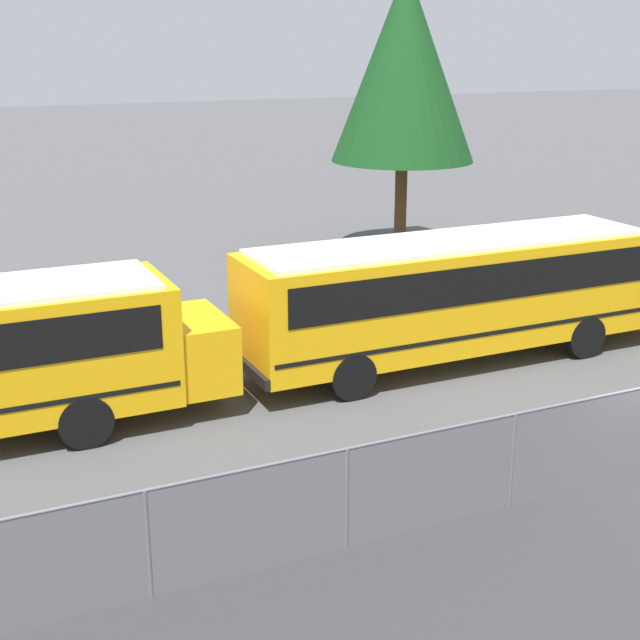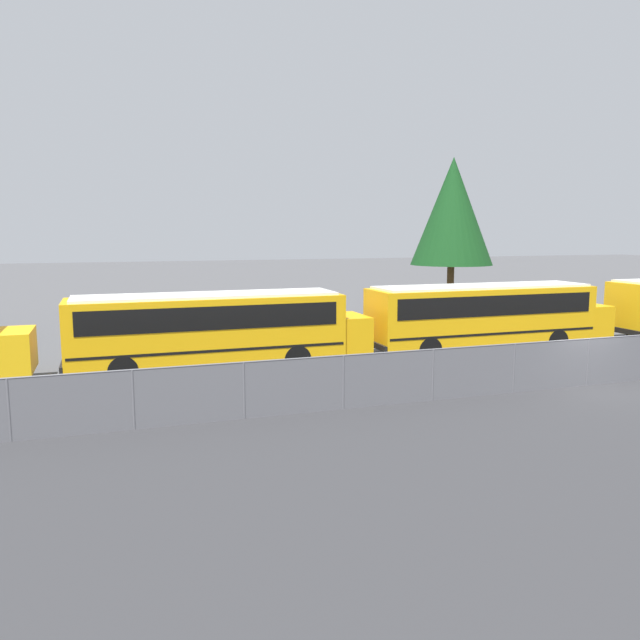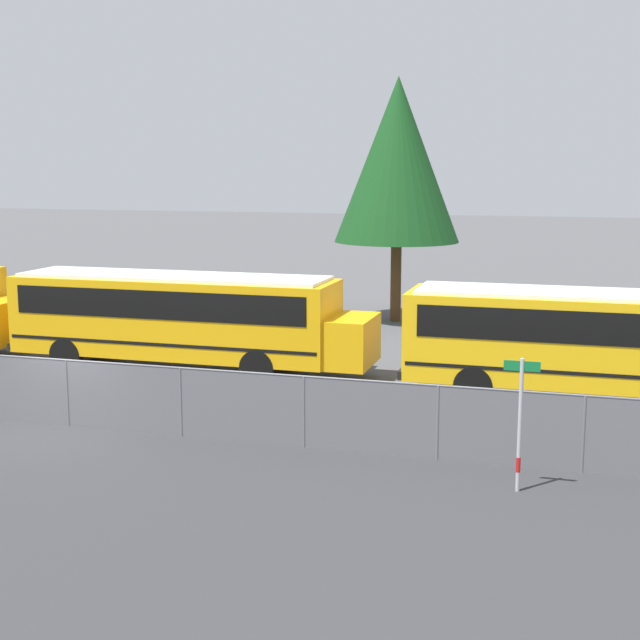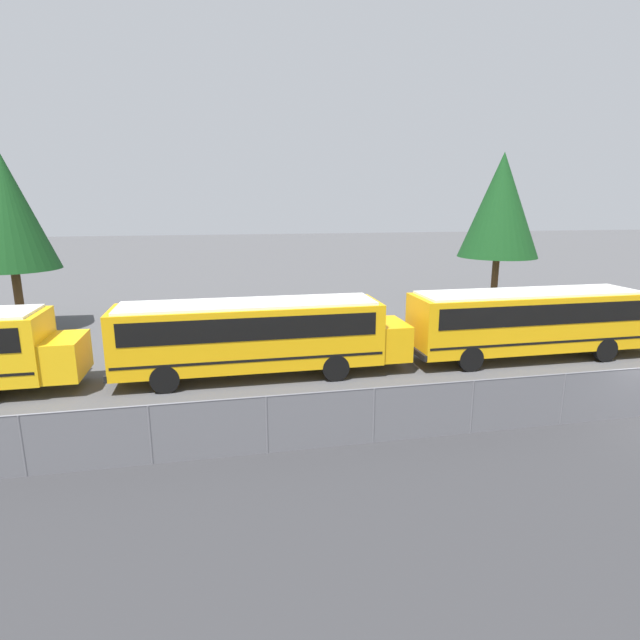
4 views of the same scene
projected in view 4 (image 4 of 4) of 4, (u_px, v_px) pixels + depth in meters
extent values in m
cylinder|color=slate|center=(23.00, 446.00, 12.45)|extent=(0.07, 0.07, 1.67)
cylinder|color=slate|center=(150.00, 435.00, 13.04)|extent=(0.07, 0.07, 1.67)
cylinder|color=slate|center=(267.00, 425.00, 13.64)|extent=(0.07, 0.07, 1.67)
cylinder|color=slate|center=(374.00, 416.00, 14.23)|extent=(0.07, 0.07, 1.67)
cylinder|color=slate|center=(472.00, 407.00, 14.83)|extent=(0.07, 0.07, 1.67)
cylinder|color=slate|center=(563.00, 399.00, 15.42)|extent=(0.07, 0.07, 1.67)
cube|color=yellow|center=(67.00, 356.00, 18.40)|extent=(1.23, 2.32, 1.44)
cylinder|color=black|center=(5.00, 369.00, 19.15)|extent=(1.06, 0.28, 1.06)
cube|color=#EDA80F|center=(250.00, 335.00, 19.54)|extent=(10.28, 2.52, 2.40)
cube|color=black|center=(250.00, 321.00, 19.41)|extent=(9.46, 2.56, 0.86)
cube|color=black|center=(250.00, 351.00, 19.69)|extent=(10.07, 2.55, 0.10)
cube|color=#EDA80F|center=(389.00, 339.00, 20.77)|extent=(1.23, 2.32, 1.44)
cube|color=black|center=(112.00, 369.00, 18.76)|extent=(0.12, 2.52, 0.24)
cube|color=silver|center=(249.00, 303.00, 19.25)|extent=(9.77, 2.27, 0.10)
cylinder|color=black|center=(323.00, 351.00, 21.52)|extent=(1.06, 0.28, 1.06)
cylinder|color=black|center=(335.00, 368.00, 19.34)|extent=(1.06, 0.28, 1.06)
cylinder|color=black|center=(170.00, 360.00, 20.28)|extent=(1.06, 0.28, 1.06)
cylinder|color=black|center=(165.00, 379.00, 18.10)|extent=(1.06, 0.28, 1.06)
cube|color=#EDA80F|center=(526.00, 320.00, 21.88)|extent=(10.28, 2.52, 2.40)
cube|color=black|center=(528.00, 309.00, 21.76)|extent=(9.46, 2.56, 0.86)
cube|color=black|center=(525.00, 335.00, 22.03)|extent=(10.07, 2.55, 0.10)
cube|color=#EDA80F|center=(637.00, 325.00, 23.11)|extent=(1.23, 2.32, 1.44)
cube|color=black|center=(414.00, 350.00, 21.11)|extent=(0.12, 2.52, 0.24)
cube|color=silver|center=(529.00, 292.00, 21.59)|extent=(9.77, 2.27, 0.10)
cylinder|color=black|center=(570.00, 336.00, 23.87)|extent=(1.06, 0.28, 1.06)
cylinder|color=black|center=(605.00, 350.00, 21.69)|extent=(1.06, 0.28, 1.06)
cylinder|color=black|center=(446.00, 344.00, 22.62)|extent=(1.06, 0.28, 1.06)
cylinder|color=black|center=(470.00, 359.00, 20.44)|extent=(1.06, 0.28, 1.06)
cylinder|color=#51381E|center=(19.00, 300.00, 26.71)|extent=(0.44, 0.44, 3.34)
cone|color=#144219|center=(7.00, 211.00, 25.63)|extent=(4.64, 4.64, 6.03)
cylinder|color=#51381E|center=(494.00, 282.00, 33.21)|extent=(0.44, 0.44, 3.30)
cone|color=#144219|center=(501.00, 205.00, 32.08)|extent=(5.09, 5.09, 6.62)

